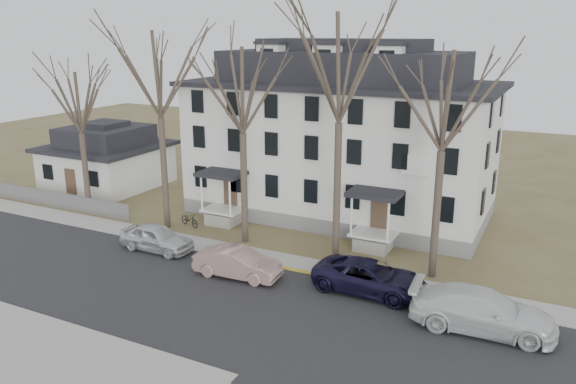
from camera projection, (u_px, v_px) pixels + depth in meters
The scene contains 18 objects.
ground at pixel (229, 333), 24.16m from camera, with size 120.00×120.00×0.00m, color brown.
main_road at pixel (252, 313), 25.88m from camera, with size 120.00×10.00×0.04m, color #27272A.
far_sidewalk at pixel (306, 266), 31.04m from camera, with size 120.00×2.00×0.08m, color #A09F97.
near_sidewalk_left at pixel (1, 344), 23.29m from camera, with size 20.00×5.00×0.08m, color #A09F97.
yellow_curb at pixel (389, 291), 28.11m from camera, with size 14.00×0.25×0.06m, color gold.
boarding_house at pixel (341, 138), 38.97m from camera, with size 20.80×12.36×12.05m.
small_house at pixel (107, 159), 46.74m from camera, with size 8.70×8.70×5.00m.
fence at pixel (56, 208), 41.35m from camera, with size 14.00×0.06×1.20m, color gray.
tree_far_left at pixel (158, 68), 34.45m from camera, with size 8.40×8.40×13.72m.
tree_mid_left at pixel (242, 84), 32.08m from camera, with size 7.80×7.80×12.74m.
tree_center at pixel (340, 60), 29.09m from camera, with size 9.00×9.00×14.70m.
tree_mid_right at pixel (446, 94), 27.14m from camera, with size 7.80×7.80×12.74m.
tree_bungalow at pixel (78, 99), 38.07m from camera, with size 6.60×6.60×10.78m.
car_silver at pixel (157, 238), 33.03m from camera, with size 1.85×4.59×1.56m, color silver.
car_tan at pixel (237, 264), 29.46m from camera, with size 1.63×4.67×1.54m, color #A37F77.
car_navy at pixel (370, 278), 27.72m from camera, with size 2.61×5.65×1.57m, color black.
car_white at pixel (482, 311), 24.19m from camera, with size 2.49×6.13×1.78m, color silver.
bicycle_left at pixel (190, 220), 37.21m from camera, with size 0.62×1.78×0.93m, color black.
Camera 1 is at (11.91, -18.12, 12.52)m, focal length 35.00 mm.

